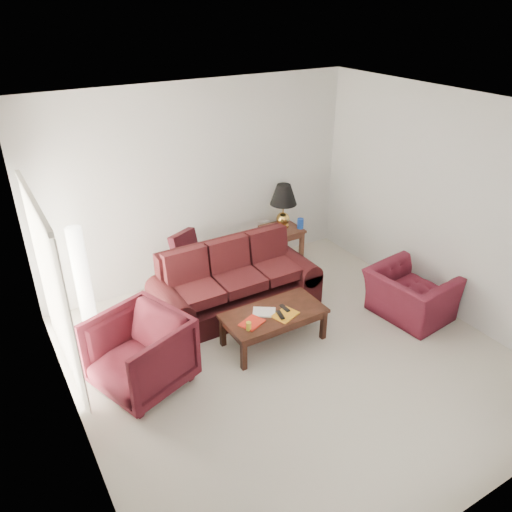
{
  "coord_description": "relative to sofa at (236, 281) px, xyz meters",
  "views": [
    {
      "loc": [
        -2.89,
        -3.99,
        4.03
      ],
      "look_at": [
        0.0,
        0.85,
        1.05
      ],
      "focal_mm": 35.0,
      "sensor_mm": 36.0,
      "label": 1
    }
  ],
  "objects": [
    {
      "name": "blue_canister",
      "position": [
        1.59,
        0.71,
        0.24
      ],
      "size": [
        0.12,
        0.12,
        0.17
      ],
      "primitive_type": "cylinder",
      "rotation": [
        0.0,
        0.0,
        0.1
      ],
      "color": "blue",
      "rests_on": "end_table"
    },
    {
      "name": "floor_lamp",
      "position": [
        -1.9,
        0.73,
        0.26
      ],
      "size": [
        0.31,
        0.31,
        1.47
      ],
      "primitive_type": null,
      "rotation": [
        0.0,
        0.0,
        -0.42
      ],
      "color": "white",
      "rests_on": "ground"
    },
    {
      "name": "yellow_glass",
      "position": [
        -0.41,
        -1.05,
        0.03
      ],
      "size": [
        0.08,
        0.08,
        0.11
      ],
      "primitive_type": "cylinder",
      "rotation": [
        0.0,
        0.0,
        -0.34
      ],
      "color": "gold",
      "rests_on": "coffee_table"
    },
    {
      "name": "magazine_white",
      "position": [
        -0.06,
        -0.84,
        -0.01
      ],
      "size": [
        0.35,
        0.34,
        0.02
      ],
      "primitive_type": "cube",
      "rotation": [
        0.0,
        0.0,
        -0.6
      ],
      "color": "white",
      "rests_on": "coffee_table"
    },
    {
      "name": "table_lamp",
      "position": [
        1.37,
        0.9,
        0.52
      ],
      "size": [
        0.51,
        0.51,
        0.73
      ],
      "primitive_type": null,
      "rotation": [
        0.0,
        0.0,
        0.18
      ],
      "color": "gold",
      "rests_on": "end_table"
    },
    {
      "name": "armchair_left",
      "position": [
        -1.67,
        -0.8,
        -0.03
      ],
      "size": [
        1.25,
        1.23,
        0.89
      ],
      "primitive_type": "imported",
      "rotation": [
        0.0,
        0.0,
        -1.23
      ],
      "color": "#3F0E16",
      "rests_on": "ground"
    },
    {
      "name": "floor",
      "position": [
        0.06,
        -1.29,
        -0.48
      ],
      "size": [
        5.0,
        5.0,
        0.0
      ],
      "primitive_type": "plane",
      "color": "beige",
      "rests_on": "ground"
    },
    {
      "name": "sofa",
      "position": [
        0.0,
        0.0,
        0.0
      ],
      "size": [
        2.36,
        1.1,
        0.95
      ],
      "primitive_type": null,
      "rotation": [
        0.0,
        0.0,
        0.04
      ],
      "color": "black",
      "rests_on": "ground"
    },
    {
      "name": "remote_a",
      "position": [
        0.07,
        -1.02,
        0.01
      ],
      "size": [
        0.09,
        0.19,
        0.02
      ],
      "primitive_type": "cube",
      "rotation": [
        0.0,
        0.0,
        -0.22
      ],
      "color": "black",
      "rests_on": "coffee_table"
    },
    {
      "name": "magazine_red",
      "position": [
        -0.31,
        -0.96,
        -0.01
      ],
      "size": [
        0.35,
        0.31,
        0.02
      ],
      "primitive_type": "cube",
      "rotation": [
        0.0,
        0.0,
        0.39
      ],
      "color": "#AE1F11",
      "rests_on": "coffee_table"
    },
    {
      "name": "coffee_table",
      "position": [
        0.05,
        -0.89,
        -0.25
      ],
      "size": [
        1.38,
        0.84,
        0.46
      ],
      "primitive_type": null,
      "rotation": [
        0.0,
        0.0,
        0.15
      ],
      "color": "black",
      "rests_on": "ground"
    },
    {
      "name": "throw_pillow",
      "position": [
        -0.4,
        0.83,
        0.27
      ],
      "size": [
        0.5,
        0.39,
        0.47
      ],
      "primitive_type": "cube",
      "rotation": [
        -0.21,
        0.0,
        0.43
      ],
      "color": "black",
      "rests_on": "sofa"
    },
    {
      "name": "armchair_right",
      "position": [
        1.99,
        -1.36,
        -0.13
      ],
      "size": [
        1.02,
        1.14,
        0.68
      ],
      "primitive_type": "imported",
      "rotation": [
        0.0,
        0.0,
        1.68
      ],
      "color": "#49101C",
      "rests_on": "ground"
    },
    {
      "name": "picture_frame",
      "position": [
        1.13,
        1.09,
        0.24
      ],
      "size": [
        0.14,
        0.17,
        0.05
      ],
      "primitive_type": "cube",
      "rotation": [
        1.36,
        0.0,
        -0.02
      ],
      "color": "white",
      "rests_on": "end_table"
    },
    {
      "name": "end_table",
      "position": [
        1.33,
        0.86,
        -0.16
      ],
      "size": [
        0.61,
        0.61,
        0.63
      ],
      "primitive_type": null,
      "rotation": [
        0.0,
        0.0,
        0.05
      ],
      "color": "#572D1E",
      "rests_on": "ground"
    },
    {
      "name": "blinds",
      "position": [
        -2.36,
        0.01,
        0.6
      ],
      "size": [
        0.1,
        2.0,
        2.16
      ],
      "primitive_type": "cube",
      "color": "silver",
      "rests_on": "ground"
    },
    {
      "name": "clock",
      "position": [
        1.16,
        0.72,
        0.23
      ],
      "size": [
        0.15,
        0.08,
        0.14
      ],
      "primitive_type": "cube",
      "rotation": [
        0.0,
        0.0,
        -0.21
      ],
      "color": "silver",
      "rests_on": "end_table"
    },
    {
      "name": "magazine_orange",
      "position": [
        0.14,
        -1.02,
        -0.01
      ],
      "size": [
        0.37,
        0.32,
        0.02
      ],
      "primitive_type": "cube",
      "rotation": [
        0.0,
        0.0,
        0.33
      ],
      "color": "#C67D17",
      "rests_on": "coffee_table"
    },
    {
      "name": "remote_b",
      "position": [
        0.2,
        -0.92,
        0.01
      ],
      "size": [
        0.05,
        0.17,
        0.02
      ],
      "primitive_type": "cube",
      "rotation": [
        0.0,
        0.0,
        0.02
      ],
      "color": "black",
      "rests_on": "coffee_table"
    }
  ]
}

